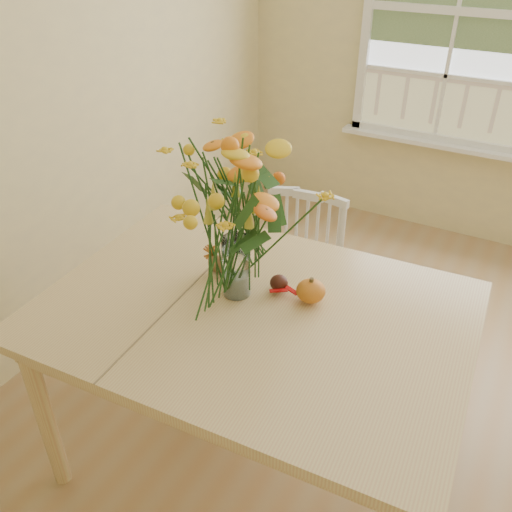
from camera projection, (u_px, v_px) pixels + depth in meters
The scene contains 8 objects.
floor at pixel (410, 473), 2.38m from camera, with size 4.00×4.50×0.01m, color #A98051.
wall_left at pixel (21, 101), 2.47m from camera, with size 0.02×4.50×2.70m, color beige.
dining_table at pixel (253, 327), 2.06m from camera, with size 1.63×1.21×0.84m.
windsor_chair at pixel (299, 270), 2.83m from camera, with size 0.45×0.44×0.89m.
flower_vase at pixel (235, 210), 1.90m from camera, with size 0.51×0.51×0.60m.
pumpkin at pixel (311, 292), 2.02m from camera, with size 0.11×0.11×0.09m, color #C05E16.
turkey_figurine at pixel (219, 264), 2.18m from camera, with size 0.10×0.08×0.12m.
dark_gourd at pixel (279, 284), 2.09m from camera, with size 0.12×0.07×0.06m.
Camera 1 is at (0.13, -1.63, 2.09)m, focal length 38.00 mm.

